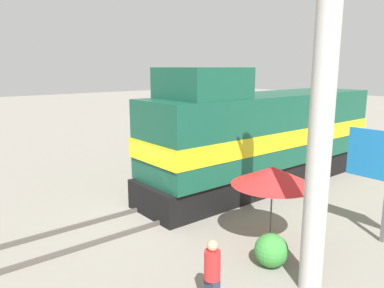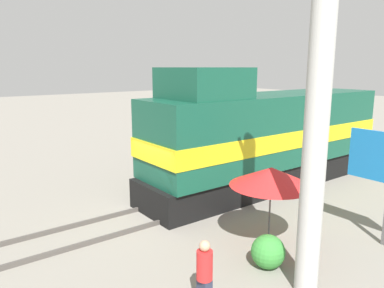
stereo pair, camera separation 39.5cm
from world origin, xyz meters
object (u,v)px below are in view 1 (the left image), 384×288
object	(u,v)px
locomotive	(260,137)
vendor_umbrella	(273,176)
utility_pole	(322,114)
person_bystander	(212,274)

from	to	relation	value
locomotive	vendor_umbrella	bearing A→B (deg)	-45.65
utility_pole	person_bystander	bearing A→B (deg)	-108.03
utility_pole	person_bystander	xyz separation A→B (m)	(-0.78, -2.40, -3.23)
person_bystander	utility_pole	bearing A→B (deg)	71.97
vendor_umbrella	person_bystander	bearing A→B (deg)	-70.16
utility_pole	vendor_umbrella	size ratio (longest dim) A/B	3.46
locomotive	utility_pole	distance (m)	7.99
vendor_umbrella	utility_pole	bearing A→B (deg)	-25.96
locomotive	person_bystander	xyz separation A→B (m)	(5.14, -7.39, -1.26)
locomotive	utility_pole	xyz separation A→B (m)	(5.92, -4.99, 1.98)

